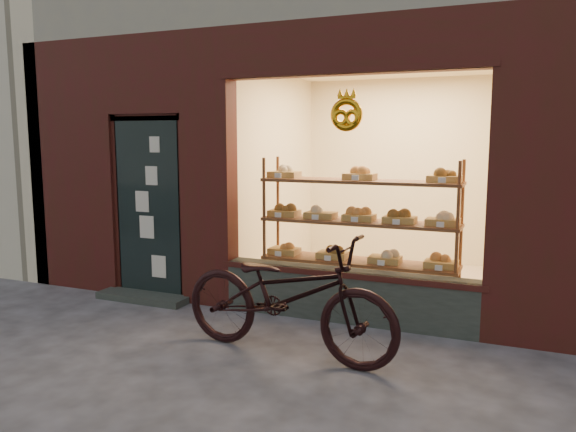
% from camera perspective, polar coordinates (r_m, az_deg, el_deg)
% --- Properties ---
extents(ground, '(90.00, 90.00, 0.00)m').
position_cam_1_polar(ground, '(4.45, -8.43, -17.81)').
color(ground, '#3A3A3A').
extents(display_shelf, '(2.20, 0.45, 1.70)m').
position_cam_1_polar(display_shelf, '(6.27, 7.20, -1.98)').
color(display_shelf, '#5E3019').
rests_on(display_shelf, ground).
extents(bicycle, '(2.14, 0.92, 1.09)m').
position_cam_1_polar(bicycle, '(4.99, -0.10, -8.06)').
color(bicycle, black).
rests_on(bicycle, ground).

